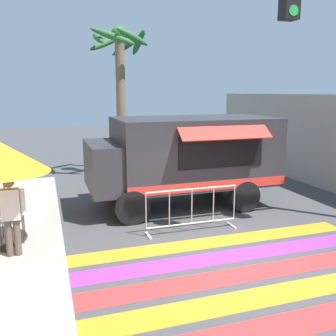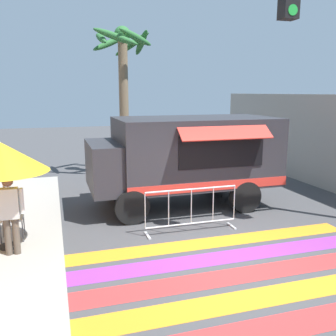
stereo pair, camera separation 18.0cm
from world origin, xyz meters
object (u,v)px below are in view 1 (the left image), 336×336
(barricade_front, at_px, (192,210))
(palm_tree, at_px, (120,71))
(vendor_person, at_px, (11,212))
(food_truck, at_px, (181,154))
(patio_umbrella, at_px, (2,158))
(folding_chair, at_px, (12,214))

(barricade_front, bearing_deg, palm_tree, 93.04)
(vendor_person, xyz_separation_m, barricade_front, (3.85, 0.42, -0.48))
(food_truck, xyz_separation_m, patio_umbrella, (-4.42, -2.07, 0.48))
(patio_umbrella, distance_m, folding_chair, 1.41)
(vendor_person, distance_m, palm_tree, 8.24)
(food_truck, bearing_deg, patio_umbrella, -154.95)
(vendor_person, bearing_deg, palm_tree, 56.99)
(patio_umbrella, relative_size, barricade_front, 0.97)
(patio_umbrella, height_order, barricade_front, patio_umbrella)
(barricade_front, height_order, palm_tree, palm_tree)
(food_truck, bearing_deg, barricade_front, -102.99)
(folding_chair, xyz_separation_m, vendor_person, (0.07, -0.88, 0.32))
(vendor_person, bearing_deg, patio_umbrella, 102.08)
(food_truck, xyz_separation_m, palm_tree, (-0.80, 4.42, 2.47))
(vendor_person, relative_size, palm_tree, 0.28)
(food_truck, relative_size, vendor_person, 3.35)
(patio_umbrella, bearing_deg, folding_chair, 85.11)
(barricade_front, bearing_deg, patio_umbrella, -178.98)
(folding_chair, bearing_deg, food_truck, 5.95)
(food_truck, bearing_deg, vendor_person, -150.71)
(food_truck, relative_size, folding_chair, 5.67)
(palm_tree, bearing_deg, food_truck, -79.72)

